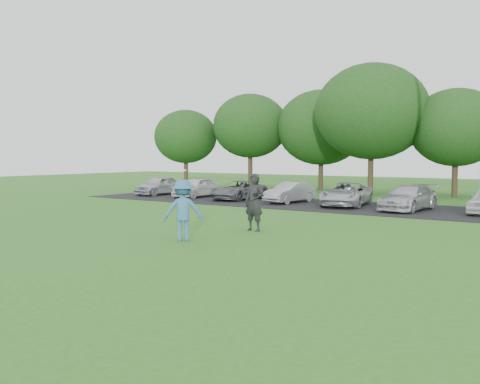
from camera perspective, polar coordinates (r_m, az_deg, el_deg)
The scene contains 6 objects.
ground at distance 16.79m, azimuth -6.84°, elevation -5.12°, with size 100.00×100.00×0.00m, color #306D1F.
parking_lot at distance 27.81m, azimuth 11.21°, elevation -1.52°, with size 32.00×6.50×0.03m, color black.
frisbee_player at distance 16.54m, azimuth -6.10°, elevation -1.95°, with size 1.37×1.35×2.22m.
camera_bystander at distance 18.55m, azimuth 1.52°, elevation -1.11°, with size 0.74×0.49×2.00m.
parked_cars at distance 27.48m, azimuth 13.04°, elevation -0.33°, with size 28.26×5.21×1.26m.
tree_row at distance 36.49m, azimuth 19.70°, elevation 7.31°, with size 42.39×9.85×8.64m.
Camera 1 is at (11.01, -12.41, 2.65)m, focal length 40.00 mm.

